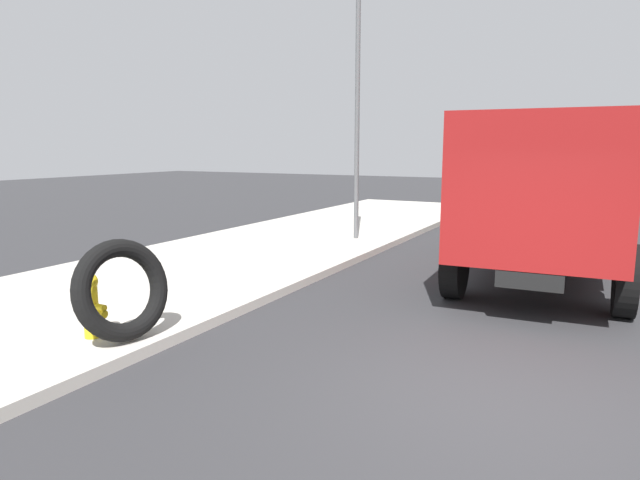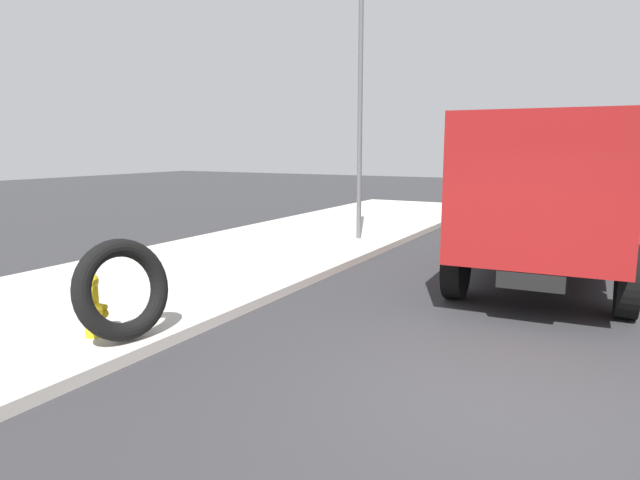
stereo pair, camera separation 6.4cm
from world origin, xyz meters
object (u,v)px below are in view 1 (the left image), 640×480
(loose_tire, at_px, (122,290))
(dump_truck_yellow, at_px, (566,174))
(dump_truck_red, at_px, (547,195))
(street_light_pole, at_px, (357,112))
(fire_hydrant, at_px, (91,303))

(loose_tire, relative_size, dump_truck_yellow, 0.18)
(dump_truck_red, distance_m, dump_truck_yellow, 8.93)
(street_light_pole, bearing_deg, loose_tire, -175.58)
(dump_truck_red, bearing_deg, dump_truck_yellow, 2.07)
(dump_truck_red, distance_m, street_light_pole, 5.40)
(loose_tire, height_order, street_light_pole, street_light_pole)
(fire_hydrant, xyz_separation_m, dump_truck_yellow, (15.58, -4.22, 1.02))
(dump_truck_yellow, height_order, street_light_pole, street_light_pole)
(dump_truck_yellow, distance_m, street_light_pole, 8.52)
(street_light_pole, bearing_deg, dump_truck_yellow, -32.13)
(fire_hydrant, height_order, street_light_pole, street_light_pole)
(fire_hydrant, distance_m, dump_truck_red, 8.12)
(loose_tire, distance_m, street_light_pole, 8.82)
(loose_tire, bearing_deg, fire_hydrant, 104.20)
(fire_hydrant, bearing_deg, street_light_pole, 1.45)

